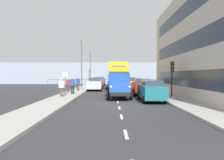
% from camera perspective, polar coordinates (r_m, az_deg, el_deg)
% --- Properties ---
extents(ground_plane, '(80.00, 80.00, 0.00)m').
position_cam_1_polar(ground_plane, '(21.60, 1.12, -4.11)').
color(ground_plane, '#2D2D30').
extents(sidewalk_left, '(2.34, 38.63, 0.15)m').
position_cam_1_polar(sidewalk_left, '(22.23, 13.63, -3.79)').
color(sidewalk_left, '#9E9993').
rests_on(sidewalk_left, ground_plane).
extents(sidewalk_right, '(2.34, 38.63, 0.15)m').
position_cam_1_polar(sidewalk_right, '(22.00, -11.53, -3.84)').
color(sidewalk_right, '#9E9993').
rests_on(sidewalk_right, ground_plane).
extents(road_centreline_markings, '(0.12, 34.64, 0.01)m').
position_cam_1_polar(road_centreline_markings, '(21.15, 1.15, -4.22)').
color(road_centreline_markings, silver).
rests_on(road_centreline_markings, ground_plane).
extents(building_terrace, '(6.69, 20.18, 9.94)m').
position_cam_1_polar(building_terrace, '(19.73, 30.06, 9.60)').
color(building_terrace, beige).
rests_on(building_terrace, ground_plane).
extents(sea_horizon, '(80.00, 0.80, 5.00)m').
position_cam_1_polar(sea_horizon, '(43.80, 0.38, 2.07)').
color(sea_horizon, '#8C9EAD').
rests_on(sea_horizon, ground_plane).
extents(seawall_railing, '(28.08, 0.08, 1.20)m').
position_cam_1_polar(seawall_railing, '(40.22, 0.45, -0.14)').
color(seawall_railing, '#4C5156').
rests_on(seawall_railing, ground_plane).
extents(truck_vintage_blue, '(2.17, 5.64, 2.43)m').
position_cam_1_polar(truck_vintage_blue, '(17.31, 2.09, -1.62)').
color(truck_vintage_blue, black).
rests_on(truck_vintage_blue, ground_plane).
extents(lorry_cargo_yellow, '(2.58, 8.20, 3.87)m').
position_cam_1_polar(lorry_cargo_yellow, '(26.83, 1.79, 1.45)').
color(lorry_cargo_yellow, gold).
rests_on(lorry_cargo_yellow, ground_plane).
extents(car_teal_kerbside_near, '(1.76, 3.93, 1.72)m').
position_cam_1_polar(car_teal_kerbside_near, '(15.54, 11.69, -3.07)').
color(car_teal_kerbside_near, '#1E6670').
rests_on(car_teal_kerbside_near, ground_plane).
extents(car_red_kerbside_1, '(1.90, 3.98, 1.72)m').
position_cam_1_polar(car_red_kerbside_1, '(20.36, 8.81, -1.95)').
color(car_red_kerbside_1, '#B21E1E').
rests_on(car_red_kerbside_1, ground_plane).
extents(car_white_kerbside_2, '(1.91, 3.88, 1.72)m').
position_cam_1_polar(car_white_kerbside_2, '(25.65, 6.91, -1.21)').
color(car_white_kerbside_2, white).
rests_on(car_white_kerbside_2, ground_plane).
extents(car_black_kerbside_3, '(1.83, 4.45, 1.72)m').
position_cam_1_polar(car_black_kerbside_3, '(31.40, 5.58, -0.68)').
color(car_black_kerbside_3, black).
rests_on(car_black_kerbside_3, ground_plane).
extents(car_silver_oppositeside_0, '(1.94, 3.92, 1.72)m').
position_cam_1_polar(car_silver_oppositeside_0, '(25.90, -5.08, -1.17)').
color(car_silver_oppositeside_0, '#B7BABF').
rests_on(car_silver_oppositeside_0, ground_plane).
extents(car_grey_oppositeside_1, '(1.89, 4.54, 1.72)m').
position_cam_1_polar(car_grey_oppositeside_1, '(30.96, -4.30, -0.71)').
color(car_grey_oppositeside_1, slate).
rests_on(car_grey_oppositeside_1, ground_plane).
extents(car_maroon_oppositeside_2, '(1.96, 4.03, 1.72)m').
position_cam_1_polar(car_maroon_oppositeside_2, '(37.41, -3.62, -0.31)').
color(car_maroon_oppositeside_2, maroon).
rests_on(car_maroon_oppositeside_2, ground_plane).
extents(pedestrian_strolling, '(0.53, 0.34, 1.67)m').
position_cam_1_polar(pedestrian_strolling, '(17.87, -14.99, -1.72)').
color(pedestrian_strolling, '#4C473D').
rests_on(pedestrian_strolling, sidewalk_right).
extents(pedestrian_couple_b, '(0.53, 0.34, 1.77)m').
position_cam_1_polar(pedestrian_couple_b, '(19.93, -11.81, -1.17)').
color(pedestrian_couple_b, black).
rests_on(pedestrian_couple_b, sidewalk_right).
extents(pedestrian_couple_a, '(0.53, 0.34, 1.62)m').
position_cam_1_polar(pedestrian_couple_a, '(22.66, -13.03, -1.09)').
color(pedestrian_couple_a, '#383342').
rests_on(pedestrian_couple_a, sidewalk_right).
extents(pedestrian_in_dark_coat, '(0.53, 0.34, 1.73)m').
position_cam_1_polar(pedestrian_in_dark_coat, '(24.09, -10.23, -0.74)').
color(pedestrian_in_dark_coat, '#4C473D').
rests_on(pedestrian_in_dark_coat, sidewalk_right).
extents(pedestrian_near_railing, '(0.53, 0.34, 1.64)m').
position_cam_1_polar(pedestrian_near_railing, '(25.62, -10.26, -0.74)').
color(pedestrian_near_railing, black).
rests_on(pedestrian_near_railing, sidewalk_right).
extents(traffic_light_near, '(0.28, 0.41, 3.20)m').
position_cam_1_polar(traffic_light_near, '(18.24, 17.69, 2.54)').
color(traffic_light_near, black).
rests_on(traffic_light_near, sidewalk_left).
extents(lamp_post_promenade, '(0.32, 1.14, 6.89)m').
position_cam_1_polar(lamp_post_promenade, '(27.10, -9.10, 5.97)').
color(lamp_post_promenade, '#59595B').
rests_on(lamp_post_promenade, sidewalk_right).
extents(lamp_post_far, '(0.32, 1.14, 6.68)m').
position_cam_1_polar(lamp_post_far, '(38.90, -6.52, 4.49)').
color(lamp_post_far, '#59595B').
rests_on(lamp_post_far, sidewalk_right).
extents(street_sign, '(0.50, 0.07, 2.25)m').
position_cam_1_polar(street_sign, '(19.25, -13.96, 0.17)').
color(street_sign, '#4C4C4C').
rests_on(street_sign, sidewalk_right).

